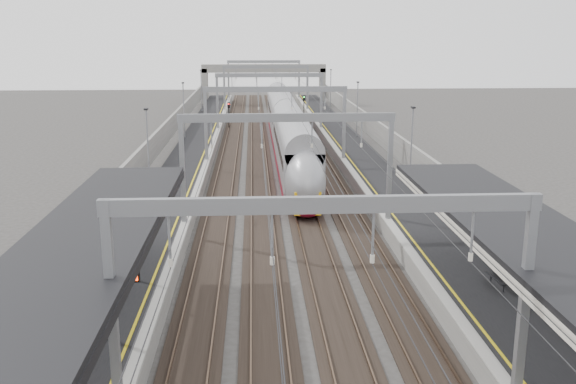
{
  "coord_description": "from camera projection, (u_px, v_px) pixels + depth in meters",
  "views": [
    {
      "loc": [
        -2.01,
        -15.99,
        12.21
      ],
      "look_at": [
        0.0,
        20.88,
        3.06
      ],
      "focal_mm": 40.0,
      "sensor_mm": 36.0,
      "label": 1
    }
  ],
  "objects": [
    {
      "name": "tracks",
      "position": [
        274.0,
        163.0,
        62.14
      ],
      "size": [
        11.4,
        140.0,
        0.2
      ],
      "color": "black",
      "rests_on": "ground"
    },
    {
      "name": "platform_left",
      "position": [
        191.0,
        159.0,
        61.61
      ],
      "size": [
        4.0,
        120.0,
        1.0
      ],
      "primitive_type": "cube",
      "color": "black",
      "rests_on": "ground"
    },
    {
      "name": "platform_right",
      "position": [
        356.0,
        157.0,
        62.46
      ],
      "size": [
        4.0,
        120.0,
        1.0
      ],
      "primitive_type": "cube",
      "color": "black",
      "rests_on": "ground"
    },
    {
      "name": "train",
      "position": [
        288.0,
        135.0,
        65.02
      ],
      "size": [
        2.82,
        51.47,
        4.46
      ],
      "color": "maroon",
      "rests_on": "ground"
    },
    {
      "name": "overhead_line",
      "position": [
        272.0,
        93.0,
        67.09
      ],
      "size": [
        13.0,
        140.0,
        6.6
      ],
      "color": "gray",
      "rests_on": "platform_left"
    },
    {
      "name": "canopy_right",
      "position": [
        567.0,
        261.0,
        20.63
      ],
      "size": [
        4.4,
        30.0,
        4.24
      ],
      "color": "black",
      "rests_on": "platform_right"
    },
    {
      "name": "wall_right",
      "position": [
        389.0,
        146.0,
        62.36
      ],
      "size": [
        0.3,
        120.0,
        3.2
      ],
      "primitive_type": "cube",
      "color": "slate",
      "rests_on": "ground"
    },
    {
      "name": "canopy_left",
      "position": [
        61.0,
        271.0,
        19.79
      ],
      "size": [
        4.4,
        30.0,
        4.24
      ],
      "color": "black",
      "rests_on": "platform_left"
    },
    {
      "name": "signal_green",
      "position": [
        229.0,
        110.0,
        83.96
      ],
      "size": [
        0.32,
        0.32,
        3.48
      ],
      "color": "black",
      "rests_on": "ground"
    },
    {
      "name": "bench",
      "position": [
        500.0,
        276.0,
        29.09
      ],
      "size": [
        0.56,
        1.72,
        0.88
      ],
      "color": "black",
      "rests_on": "platform_right"
    },
    {
      "name": "overbridge",
      "position": [
        264.0,
        73.0,
        114.18
      ],
      "size": [
        22.0,
        2.2,
        6.9
      ],
      "color": "slate",
      "rests_on": "ground"
    },
    {
      "name": "signal_red_near",
      "position": [
        295.0,
        114.0,
        79.95
      ],
      "size": [
        0.32,
        0.32,
        3.48
      ],
      "color": "black",
      "rests_on": "ground"
    },
    {
      "name": "wall_left",
      "position": [
        157.0,
        148.0,
        61.18
      ],
      "size": [
        0.3,
        120.0,
        3.2
      ],
      "primitive_type": "cube",
      "color": "slate",
      "rests_on": "ground"
    },
    {
      "name": "signal_red_far",
      "position": [
        304.0,
        103.0,
        93.16
      ],
      "size": [
        0.32,
        0.32,
        3.48
      ],
      "color": "black",
      "rests_on": "ground"
    }
  ]
}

